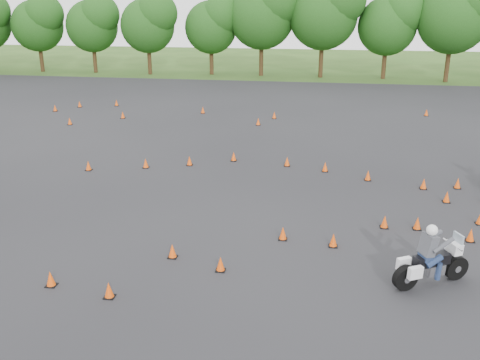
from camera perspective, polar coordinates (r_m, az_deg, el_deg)
The scene contains 5 objects.
ground at distance 17.97m, azimuth -1.97°, elevation -7.80°, with size 140.00×140.00×0.00m, color #2D5119.
asphalt_pad at distance 23.39m, azimuth 0.75°, elevation -1.17°, with size 62.00×62.00×0.00m, color black.
treeline at distance 51.04m, azimuth 9.88°, elevation 15.05°, with size 87.12×32.54×10.70m.
traffic_cones at distance 22.55m, azimuth 1.26°, elevation -1.36°, with size 36.02×33.29×0.45m.
rider_grey at distance 16.70m, azimuth 19.89°, elevation -7.43°, with size 2.57×0.79×1.98m, color #43454B, non-canonical shape.
Camera 1 is at (3.06, -15.71, 8.17)m, focal length 40.00 mm.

